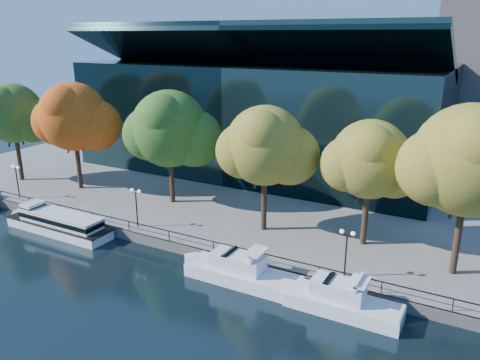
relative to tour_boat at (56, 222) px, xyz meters
The scene contains 16 objects.
ground 13.16m from the tour_boat, ahead, with size 160.00×160.00×0.00m, color black.
promenade 37.61m from the tour_boat, 69.66° to the left, with size 90.00×67.08×1.00m.
railing 13.27m from the tour_boat, ahead, with size 88.20×0.08×0.99m.
convention_building 32.83m from the tour_boat, 73.53° to the left, with size 50.00×24.57×21.43m.
tour_boat is the anchor object (origin of this frame).
cruiser_near 21.81m from the tour_boat, ahead, with size 11.08×2.85×3.21m.
cruiser_far 30.44m from the tour_boat, ahead, with size 9.67×2.68×3.16m.
tree_0 20.28m from the tour_boat, 152.69° to the left, with size 9.67×7.93×12.92m.
tree_1 14.58m from the tour_boat, 123.86° to the left, with size 10.55×8.65×13.43m.
tree_2 15.58m from the tour_boat, 57.64° to the left, with size 10.90×8.94×13.07m.
tree_3 23.42m from the tour_boat, 23.91° to the left, with size 9.68×7.94×12.54m.
tree_4 32.42m from the tour_boat, 19.07° to the left, with size 8.93×7.32×11.79m.
tree_5 39.69m from the tour_boat, 12.17° to the left, with size 10.97×8.99×14.02m.
lamp_0 11.18m from the tour_boat, 161.73° to the left, with size 1.26×0.36×4.03m.
lamp_1 9.26m from the tour_boat, 22.62° to the left, with size 1.26×0.36×4.03m.
lamp_2 30.16m from the tour_boat, ahead, with size 1.26×0.36×4.03m.
Camera 1 is at (25.61, -29.53, 19.86)m, focal length 35.00 mm.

